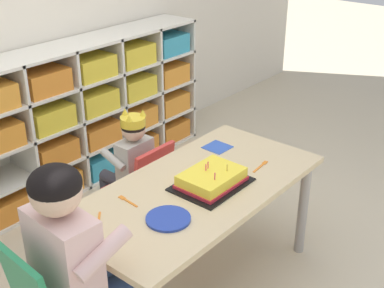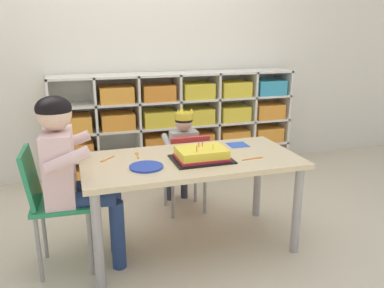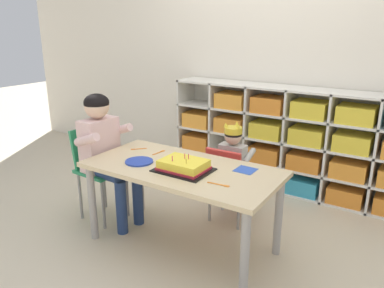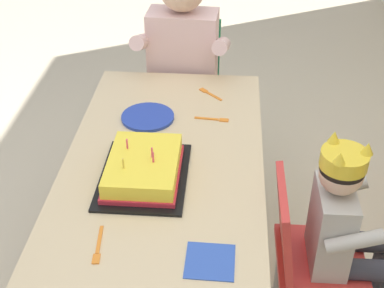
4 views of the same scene
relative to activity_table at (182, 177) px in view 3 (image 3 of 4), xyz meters
name	(u,v)px [view 3 (image 3 of 4)]	position (x,y,z in m)	size (l,w,h in m)	color
ground	(182,245)	(0.00, 0.00, -0.54)	(16.00, 16.00, 0.00)	beige
classroom_back_wall	(273,48)	(0.00, 1.59, 0.79)	(6.93, 0.10, 2.66)	beige
storage_cubby_shelf	(292,144)	(0.33, 1.37, -0.07)	(2.33, 0.33, 1.00)	silver
activity_table	(182,177)	(0.00, 0.00, 0.00)	(1.35, 0.67, 0.62)	#D1B789
classroom_chair_blue	(228,179)	(0.11, 0.48, -0.16)	(0.32, 0.31, 0.65)	red
child_with_crown	(235,159)	(0.11, 0.59, -0.03)	(0.30, 0.31, 0.83)	#B2ADA3
classroom_chair_adult_side	(97,165)	(-0.84, 0.01, -0.09)	(0.38, 0.34, 0.75)	#238451
adult_helper_seated	(105,145)	(-0.72, 0.00, 0.11)	(0.44, 0.42, 1.05)	beige
birthday_cake_on_tray	(184,166)	(0.05, -0.05, 0.11)	(0.36, 0.28, 0.11)	black
paper_plate_stack	(139,161)	(-0.30, -0.09, 0.08)	(0.20, 0.20, 0.01)	#233DA3
paper_napkin_square	(245,170)	(0.40, 0.18, 0.08)	(0.13, 0.13, 0.00)	#3356B7
fork_at_table_front_edge	(220,185)	(0.37, -0.13, 0.08)	(0.14, 0.03, 0.00)	orange
fork_near_child_seat	(137,149)	(-0.51, 0.13, 0.08)	(0.10, 0.10, 0.00)	orange
fork_scattered_mid_table	(159,152)	(-0.31, 0.16, 0.08)	(0.03, 0.13, 0.00)	orange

